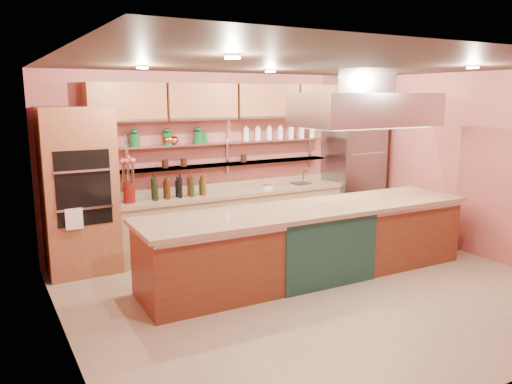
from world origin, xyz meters
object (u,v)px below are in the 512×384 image
refrigerator (353,173)px  island (310,242)px  kitchen_scale (267,186)px  green_canister (203,137)px  copper_kettle (173,140)px  flower_vase (129,192)px

refrigerator → island: (-2.14, -1.65, -0.57)m
kitchen_scale → green_canister: green_canister is taller
refrigerator → copper_kettle: (-3.36, 0.23, 0.73)m
refrigerator → island: bearing=-142.3°
refrigerator → island: refrigerator is taller
flower_vase → kitchen_scale: size_ratio=2.03×
refrigerator → kitchen_scale: size_ratio=14.21×
island → green_canister: 2.41m
refrigerator → flower_vase: refrigerator is taller
refrigerator → flower_vase: (-4.13, 0.01, 0.03)m
island → flower_vase: size_ratio=15.50×
copper_kettle → green_canister: green_canister is taller
kitchen_scale → copper_kettle: bearing=153.8°
island → copper_kettle: bearing=124.5°
flower_vase → kitchen_scale: 2.30m
copper_kettle → green_canister: bearing=0.0°
copper_kettle → kitchen_scale: bearing=-8.2°
copper_kettle → flower_vase: bearing=-164.0°
island → flower_vase: flower_vase is taller
green_canister → refrigerator: bearing=-4.6°
flower_vase → copper_kettle: 1.06m
flower_vase → green_canister: (1.26, 0.22, 0.72)m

